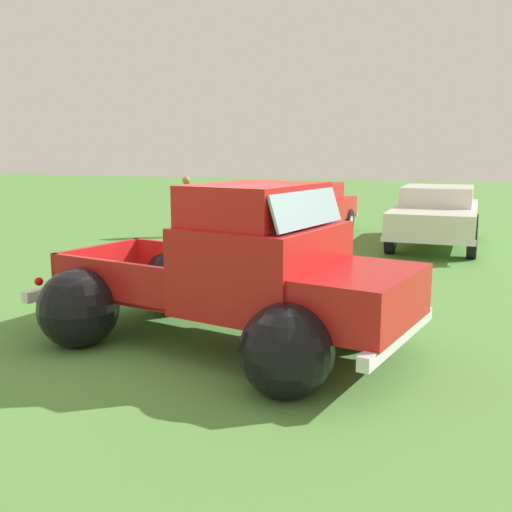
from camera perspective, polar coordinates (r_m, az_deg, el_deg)
ground_plane at (r=7.21m, az=-3.82°, el=-8.29°), size 80.00×80.00×0.00m
vintage_pickup_truck at (r=6.79m, az=-1.22°, el=-2.79°), size 4.91×3.47×1.96m
show_car_0 at (r=15.72m, az=4.67°, el=4.69°), size 2.18×4.29×1.43m
show_car_1 at (r=14.86m, az=17.08°, el=3.97°), size 1.99×4.73×1.43m
spectator_0 at (r=15.80m, az=-6.72°, el=5.14°), size 0.38×0.54×1.61m
lane_cone_0 at (r=9.52m, az=-0.68°, el=-1.75°), size 0.36×0.36×0.63m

